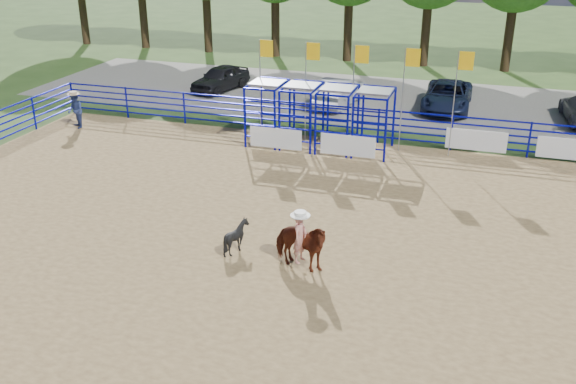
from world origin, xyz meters
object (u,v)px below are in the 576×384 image
Objects in this scene: calf at (236,237)px; car_a at (221,78)px; car_b at (339,92)px; horse_and_rider at (300,241)px; car_c at (447,96)px; spectator_cowboy at (75,110)px.

calf is 0.23× the size of car_a.
car_a is 6.98m from car_b.
calf is 0.22× the size of car_b.
horse_and_rider is 19.90m from car_a.
horse_and_rider is 2.08m from calf.
car_a is 0.82× the size of car_c.
calf is at bearing -52.19° from car_a.
spectator_cowboy reaches higher than car_c.
car_b is (10.40, 7.34, -0.15)m from spectator_cowboy.
car_c is (5.29, 0.91, -0.02)m from car_b.
horse_and_rider reaches higher than spectator_cowboy.
car_b reaches higher than car_c.
horse_and_rider is at bearing -34.20° from spectator_cowboy.
car_a is (-7.77, 16.95, 0.20)m from calf.
spectator_cowboy is at bearing 23.57° from calf.
car_b is at bearing -170.40° from car_c.
car_a is (-9.78, 17.34, -0.18)m from horse_and_rider.
spectator_cowboy is 9.02m from car_a.
calf is at bearing 169.00° from horse_and_rider.
horse_and_rider is 16.04m from spectator_cowboy.
car_a is at bearing -1.31° from car_b.
car_c reaches higher than calf.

